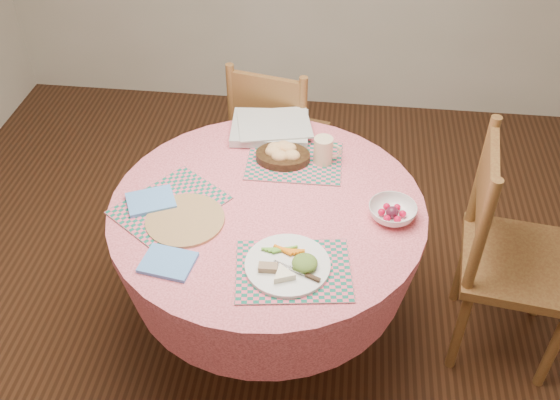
{
  "coord_description": "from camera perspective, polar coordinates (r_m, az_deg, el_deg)",
  "views": [
    {
      "loc": [
        0.27,
        -1.81,
        2.35
      ],
      "look_at": [
        0.05,
        0.0,
        0.78
      ],
      "focal_mm": 40.0,
      "sensor_mm": 36.0,
      "label": 1
    }
  ],
  "objects": [
    {
      "name": "ground",
      "position": [
        2.98,
        -0.98,
        -11.4
      ],
      "size": [
        4.0,
        4.0,
        0.0
      ],
      "primitive_type": "plane",
      "color": "#331C0F",
      "rests_on": "ground"
    },
    {
      "name": "dining_table",
      "position": [
        2.56,
        -1.11,
        -3.73
      ],
      "size": [
        1.24,
        1.24,
        0.75
      ],
      "color": "pink",
      "rests_on": "ground"
    },
    {
      "name": "chair_right",
      "position": [
        2.7,
        20.05,
        -4.46
      ],
      "size": [
        0.52,
        0.54,
        1.04
      ],
      "rotation": [
        0.0,
        0.0,
        1.44
      ],
      "color": "brown",
      "rests_on": "ground"
    },
    {
      "name": "chair_back",
      "position": [
        3.24,
        -0.34,
        5.78
      ],
      "size": [
        0.52,
        0.5,
        0.95
      ],
      "rotation": [
        0.0,
        0.0,
        2.92
      ],
      "color": "brown",
      "rests_on": "ground"
    },
    {
      "name": "placemat_front",
      "position": [
        2.17,
        1.23,
        -6.46
      ],
      "size": [
        0.44,
        0.35,
        0.01
      ],
      "primitive_type": "cube",
      "rotation": [
        0.0,
        0.0,
        0.14
      ],
      "color": "#126651",
      "rests_on": "dining_table"
    },
    {
      "name": "placemat_left",
      "position": [
        2.46,
        -10.06,
        -0.48
      ],
      "size": [
        0.48,
        0.5,
        0.01
      ],
      "primitive_type": "cube",
      "rotation": [
        0.0,
        0.0,
        0.94
      ],
      "color": "#126651",
      "rests_on": "dining_table"
    },
    {
      "name": "placemat_back",
      "position": [
        2.64,
        1.34,
        3.59
      ],
      "size": [
        0.4,
        0.31,
        0.01
      ],
      "primitive_type": "cube",
      "rotation": [
        0.0,
        0.0,
        0.01
      ],
      "color": "#126651",
      "rests_on": "dining_table"
    },
    {
      "name": "wicker_trivet",
      "position": [
        2.38,
        -8.67,
        -1.81
      ],
      "size": [
        0.3,
        0.3,
        0.01
      ],
      "primitive_type": "cylinder",
      "color": "olive",
      "rests_on": "dining_table"
    },
    {
      "name": "napkin_near",
      "position": [
        2.23,
        -10.21,
        -5.65
      ],
      "size": [
        0.2,
        0.17,
        0.01
      ],
      "primitive_type": "cube",
      "rotation": [
        0.0,
        0.0,
        -0.16
      ],
      "color": "#5994E5",
      "rests_on": "dining_table"
    },
    {
      "name": "napkin_far",
      "position": [
        2.48,
        -11.73,
        -0.07
      ],
      "size": [
        0.22,
        0.2,
        0.01
      ],
      "primitive_type": "cube",
      "rotation": [
        0.0,
        0.0,
        0.44
      ],
      "color": "#5994E5",
      "rests_on": "placemat_left"
    },
    {
      "name": "dinner_plate",
      "position": [
        2.17,
        0.85,
        -5.92
      ],
      "size": [
        0.3,
        0.3,
        0.05
      ],
      "rotation": [
        0.0,
        0.0,
        0.04
      ],
      "color": "white",
      "rests_on": "placemat_front"
    },
    {
      "name": "bread_bowl",
      "position": [
        2.63,
        0.23,
        4.29
      ],
      "size": [
        0.23,
        0.23,
        0.08
      ],
      "color": "black",
      "rests_on": "placemat_back"
    },
    {
      "name": "latte_mug",
      "position": [
        2.61,
        4.04,
        4.56
      ],
      "size": [
        0.12,
        0.08,
        0.12
      ],
      "color": "beige",
      "rests_on": "placemat_back"
    },
    {
      "name": "fruit_bowl",
      "position": [
        2.39,
        10.22,
        -1.09
      ],
      "size": [
        0.19,
        0.19,
        0.06
      ],
      "rotation": [
        0.0,
        0.0,
        0.06
      ],
      "color": "white",
      "rests_on": "dining_table"
    },
    {
      "name": "newspaper_stack",
      "position": [
        2.81,
        -0.86,
        6.68
      ],
      "size": [
        0.38,
        0.32,
        0.04
      ],
      "rotation": [
        0.0,
        0.0,
        0.08
      ],
      "color": "silver",
      "rests_on": "dining_table"
    }
  ]
}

